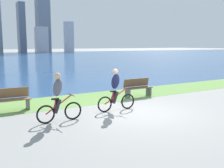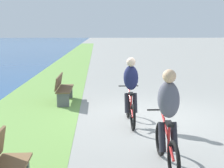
# 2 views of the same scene
# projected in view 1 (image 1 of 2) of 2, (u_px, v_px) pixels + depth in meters

# --- Properties ---
(ground_plane) EXTENTS (300.00, 300.00, 0.00)m
(ground_plane) POSITION_uv_depth(u_px,v_px,m) (138.00, 113.00, 10.25)
(ground_plane) COLOR gray
(grass_strip_bayside) EXTENTS (120.00, 2.76, 0.01)m
(grass_strip_bayside) POSITION_uv_depth(u_px,v_px,m) (97.00, 97.00, 13.15)
(grass_strip_bayside) COLOR #6B9947
(grass_strip_bayside) RESTS_ON ground
(cyclist_lead) EXTENTS (1.69, 0.52, 1.66)m
(cyclist_lead) POSITION_uv_depth(u_px,v_px,m) (116.00, 90.00, 10.43)
(cyclist_lead) COLOR black
(cyclist_lead) RESTS_ON ground
(cyclist_trailing) EXTENTS (1.59, 0.52, 1.67)m
(cyclist_trailing) POSITION_uv_depth(u_px,v_px,m) (58.00, 98.00, 8.91)
(cyclist_trailing) COLOR black
(cyclist_trailing) RESTS_ON ground
(bench_near_path) EXTENTS (1.50, 0.47, 0.90)m
(bench_near_path) POSITION_uv_depth(u_px,v_px,m) (138.00, 88.00, 13.38)
(bench_near_path) COLOR brown
(bench_near_path) RESTS_ON ground
(bench_far_along_path) EXTENTS (1.50, 0.47, 0.90)m
(bench_far_along_path) POSITION_uv_depth(u_px,v_px,m) (10.00, 100.00, 10.45)
(bench_far_along_path) COLOR brown
(bench_far_along_path) RESTS_ON ground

